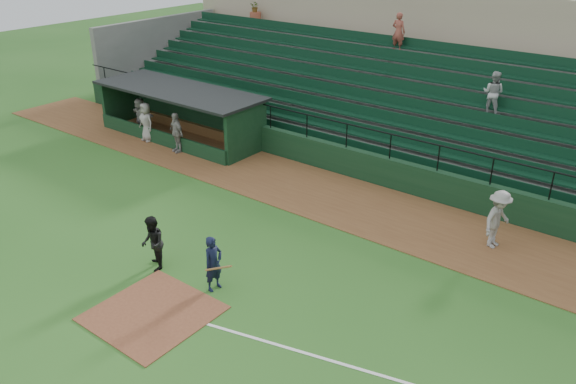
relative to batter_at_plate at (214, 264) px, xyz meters
The scene contains 11 objects.
ground 1.32m from the batter_at_plate, 119.74° to the right, with size 90.00×90.00×0.00m, color #295D1E.
warning_track 7.18m from the batter_at_plate, 94.07° to the left, with size 40.00×4.00×0.03m, color brown.
home_plate_dirt 2.12m from the batter_at_plate, 105.03° to the right, with size 3.00×3.00×0.03m, color brown.
stadium_structure 15.65m from the batter_at_plate, 91.87° to the left, with size 38.00×13.08×6.40m.
dugout 13.44m from the batter_at_plate, 139.78° to the left, with size 8.90×3.20×2.42m.
batter_at_plate is the anchor object (origin of this frame).
umpire 2.23m from the batter_at_plate, behind, with size 0.84×0.66×1.74m, color black.
runner 9.12m from the batter_at_plate, 52.58° to the left, with size 1.27×0.73×1.97m, color gray.
dugout_player_a 11.18m from the batter_at_plate, 142.95° to the left, with size 1.08×0.45×1.85m, color #99948F.
dugout_player_b 13.09m from the batter_at_plate, 148.33° to the left, with size 0.91×0.59×1.86m, color #9D9892.
dugout_player_c 14.46m from the batter_at_plate, 148.68° to the left, with size 1.61×0.51×1.73m, color #9C9692.
Camera 1 is at (10.68, -8.82, 9.69)m, focal length 36.00 mm.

